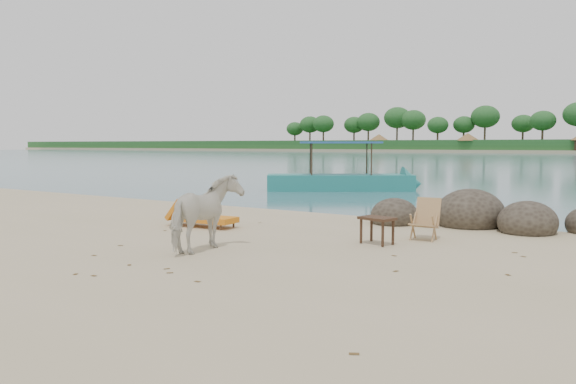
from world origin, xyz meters
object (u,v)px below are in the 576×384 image
at_px(lounge_chair, 206,216).
at_px(deck_chair, 424,221).
at_px(cow, 206,215).
at_px(boulders, 489,219).
at_px(boat_near, 340,150).
at_px(side_table, 377,232).

xyz_separation_m(lounge_chair, deck_chair, (5.06, 1.11, 0.15)).
height_order(cow, deck_chair, cow).
height_order(boulders, boat_near, boat_near).
bearing_deg(boulders, boat_near, 135.36).
xyz_separation_m(side_table, boat_near, (-7.31, 12.15, 1.50)).
relative_size(side_table, deck_chair, 0.78).
xyz_separation_m(boulders, lounge_chair, (-5.76, -3.74, 0.06)).
relative_size(lounge_chair, boat_near, 0.26).
bearing_deg(side_table, boat_near, 135.28).
height_order(boulders, deck_chair, boulders).
xyz_separation_m(boulders, cow, (-3.68, -6.05, 0.48)).
height_order(deck_chair, boat_near, boat_near).
xyz_separation_m(boulders, side_table, (-1.30, -3.64, 0.04)).
relative_size(boulders, deck_chair, 7.31).
bearing_deg(side_table, lounge_chair, -164.50).
xyz_separation_m(boulders, boat_near, (-8.61, 8.50, 1.54)).
distance_m(boulders, deck_chair, 2.73).
height_order(boulders, side_table, boulders).
distance_m(side_table, lounge_chair, 4.46).
bearing_deg(cow, deck_chair, -139.89).
height_order(side_table, deck_chair, deck_chair).
relative_size(boulders, boat_near, 0.87).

